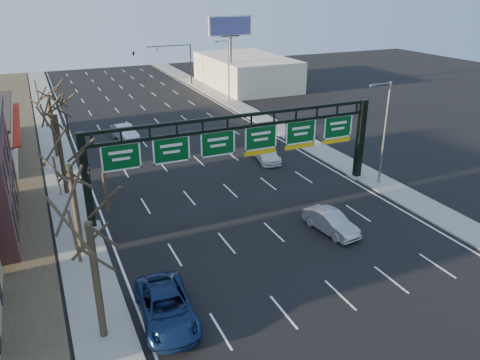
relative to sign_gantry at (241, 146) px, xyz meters
name	(u,v)px	position (x,y,z in m)	size (l,w,h in m)	color
ground	(288,245)	(-0.16, -8.00, -4.63)	(160.00, 160.00, 0.00)	black
sidewalk_left	(62,173)	(-12.96, 12.00, -4.57)	(3.00, 120.00, 0.12)	gray
sidewalk_right	(299,139)	(12.64, 12.00, -4.57)	(3.00, 120.00, 0.12)	gray
lane_markings	(192,155)	(-0.16, 12.00, -4.62)	(21.60, 120.00, 0.01)	white
sign_gantry	(241,146)	(0.00, 0.00, 0.00)	(24.60, 1.20, 7.20)	black
building_right_distant	(246,71)	(19.84, 42.00, -2.13)	(12.00, 20.00, 5.00)	beige
tree_near	(85,202)	(-12.96, -12.00, 2.86)	(3.60, 3.60, 8.86)	#31271B
tree_gantry	(67,149)	(-12.96, -3.00, 2.48)	(3.60, 3.60, 8.48)	#31271B
tree_mid	(53,102)	(-12.96, 7.00, 3.23)	(3.60, 3.60, 9.24)	#31271B
tree_far	(46,84)	(-12.96, 17.00, 2.86)	(3.60, 3.60, 8.86)	#31271B
streetlight_near	(384,128)	(12.31, -2.00, 0.45)	(2.15, 0.22, 9.00)	slate
streetlight_far	(228,68)	(12.31, 32.00, 0.45)	(2.15, 0.22, 9.00)	slate
billboard_right	(230,36)	(14.84, 36.98, 4.43)	(7.00, 0.50, 12.00)	slate
traffic_signal_mast	(156,55)	(5.53, 47.00, 0.87)	(10.16, 0.54, 7.00)	black
car_blue_suv	(166,307)	(-9.73, -12.06, -3.82)	(2.69, 5.83, 1.62)	navy
car_silver_sedan	(331,222)	(3.55, -7.56, -3.88)	(1.59, 4.57, 1.50)	#9D9EA2
car_white_wagon	(266,154)	(6.07, 7.40, -3.93)	(1.96, 4.83, 1.40)	white
car_grey_far	(262,139)	(7.73, 11.71, -3.91)	(1.71, 4.24, 1.44)	#393C3E
car_silver_distant	(125,133)	(-5.44, 19.92, -3.79)	(1.77, 5.09, 1.68)	silver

